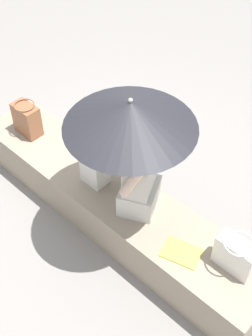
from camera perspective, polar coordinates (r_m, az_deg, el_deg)
name	(u,v)px	position (r m, az deg, el deg)	size (l,w,h in m)	color
ground_plane	(114,221)	(4.16, -1.48, -6.59)	(14.00, 14.00, 0.00)	gray
stone_bench	(114,206)	(4.00, -1.53, -4.79)	(2.98, 0.58, 0.41)	gray
person_seated	(140,172)	(3.45, 1.77, -0.45)	(0.40, 0.51, 0.90)	beige
parasol	(130,115)	(3.08, 0.56, 6.64)	(0.94, 0.94, 1.07)	#B7B7BC
handbag_black	(236,255)	(3.37, 13.50, -10.47)	(0.30, 0.22, 0.29)	silver
tote_bag_canvas	(27,119)	(4.36, -12.22, 5.96)	(0.26, 0.19, 0.33)	brown
shoulder_bag_spare	(95,167)	(3.81, -3.85, 0.08)	(0.21, 0.17, 0.33)	silver
magazine	(181,253)	(3.48, 6.91, -10.40)	(0.28, 0.20, 0.01)	#EAE04C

